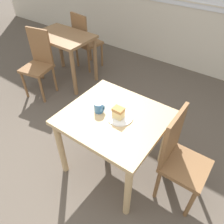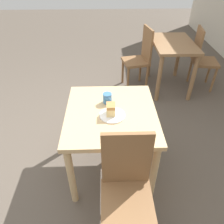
% 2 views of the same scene
% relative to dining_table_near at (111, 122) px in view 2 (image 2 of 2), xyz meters
% --- Properties ---
extents(ground_plane, '(14.00, 14.00, 0.00)m').
position_rel_dining_table_near_xyz_m(ground_plane, '(-0.07, -0.59, -0.60)').
color(ground_plane, brown).
extents(dining_table_near, '(0.86, 0.79, 0.72)m').
position_rel_dining_table_near_xyz_m(dining_table_near, '(0.00, 0.00, 0.00)').
color(dining_table_near, tan).
rests_on(dining_table_near, ground_plane).
extents(dining_table_far, '(0.87, 0.59, 0.75)m').
position_rel_dining_table_near_xyz_m(dining_table_far, '(-1.60, 0.96, -0.00)').
color(dining_table_far, olive).
rests_on(dining_table_far, ground_plane).
extents(chair_near_window, '(0.37, 0.37, 0.94)m').
position_rel_dining_table_near_xyz_m(chair_near_window, '(0.61, 0.09, -0.10)').
color(chair_near_window, brown).
rests_on(chair_near_window, ground_plane).
extents(chair_far_corner, '(0.43, 0.43, 0.94)m').
position_rel_dining_table_near_xyz_m(chair_far_corner, '(-1.65, 0.49, -0.10)').
color(chair_far_corner, brown).
rests_on(chair_far_corner, ground_plane).
extents(chair_far_opposite, '(0.41, 0.41, 0.94)m').
position_rel_dining_table_near_xyz_m(chair_far_opposite, '(-1.60, 1.43, -0.10)').
color(chair_far_opposite, brown).
rests_on(chair_far_opposite, ground_plane).
extents(plate, '(0.22, 0.22, 0.01)m').
position_rel_dining_table_near_xyz_m(plate, '(0.05, 0.01, 0.12)').
color(plate, white).
rests_on(plate, dining_table_near).
extents(cake_slice, '(0.09, 0.07, 0.10)m').
position_rel_dining_table_near_xyz_m(cake_slice, '(0.04, -0.00, 0.18)').
color(cake_slice, '#E5CC89').
rests_on(cake_slice, plate).
extents(coffee_mug, '(0.09, 0.08, 0.09)m').
position_rel_dining_table_near_xyz_m(coffee_mug, '(-0.14, -0.03, 0.16)').
color(coffee_mug, teal).
rests_on(coffee_mug, dining_table_near).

